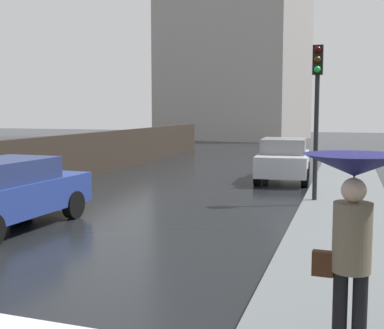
{
  "coord_description": "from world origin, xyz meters",
  "views": [
    {
      "loc": [
        5.11,
        -0.77,
        2.51
      ],
      "look_at": [
        2.35,
        8.18,
        1.51
      ],
      "focal_mm": 47.54,
      "sensor_mm": 36.0,
      "label": 1
    }
  ],
  "objects_px": {
    "car_blue_near_kerb": "(6,193)",
    "car_silver_far_ahead": "(284,159)",
    "pedestrian_with_umbrella_far": "(353,203)",
    "traffic_light": "(317,93)"
  },
  "relations": [
    {
      "from": "car_blue_near_kerb",
      "to": "traffic_light",
      "type": "xyz_separation_m",
      "value": [
        6.08,
        4.71,
        2.18
      ]
    },
    {
      "from": "car_blue_near_kerb",
      "to": "car_silver_far_ahead",
      "type": "distance_m",
      "value": 10.26
    },
    {
      "from": "car_silver_far_ahead",
      "to": "pedestrian_with_umbrella_far",
      "type": "xyz_separation_m",
      "value": [
        2.23,
        -13.2,
        0.87
      ]
    },
    {
      "from": "car_blue_near_kerb",
      "to": "car_silver_far_ahead",
      "type": "xyz_separation_m",
      "value": [
        4.73,
        9.11,
        0.01
      ]
    },
    {
      "from": "car_blue_near_kerb",
      "to": "car_silver_far_ahead",
      "type": "bearing_deg",
      "value": -114.61
    },
    {
      "from": "car_blue_near_kerb",
      "to": "pedestrian_with_umbrella_far",
      "type": "height_order",
      "value": "pedestrian_with_umbrella_far"
    },
    {
      "from": "car_blue_near_kerb",
      "to": "pedestrian_with_umbrella_far",
      "type": "relative_size",
      "value": 2.16
    },
    {
      "from": "car_silver_far_ahead",
      "to": "pedestrian_with_umbrella_far",
      "type": "bearing_deg",
      "value": -83.46
    },
    {
      "from": "pedestrian_with_umbrella_far",
      "to": "traffic_light",
      "type": "bearing_deg",
      "value": 99.55
    },
    {
      "from": "car_blue_near_kerb",
      "to": "pedestrian_with_umbrella_far",
      "type": "bearing_deg",
      "value": 152.31
    }
  ]
}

